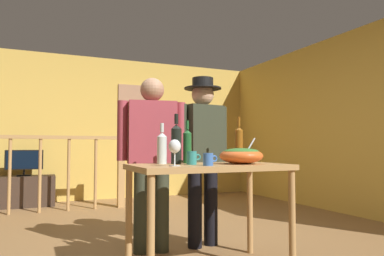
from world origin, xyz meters
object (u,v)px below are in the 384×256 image
stair_railing (57,164)px  mug_blue (208,159)px  person_standing_right (203,147)px  framed_picture (132,98)px  salad_bowl (241,155)px  wine_bottle_green (187,146)px  wine_bottle_clear (162,147)px  flat_screen_tv (24,160)px  tv_console (24,191)px  mug_teal (192,158)px  serving_table (209,178)px  person_standing_left (152,149)px  wine_glass (175,147)px  wine_bottle_amber (239,144)px  wine_bottle_dark (176,143)px

stair_railing → mug_blue: size_ratio=25.86×
person_standing_right → framed_picture: bearing=-102.3°
salad_bowl → wine_bottle_green: 0.43m
wine_bottle_clear → mug_blue: (0.22, -0.37, -0.08)m
flat_screen_tv → wine_bottle_clear: size_ratio=1.74×
salad_bowl → tv_console: bearing=112.8°
stair_railing → mug_teal: bearing=-76.0°
framed_picture → serving_table: (-0.41, -4.02, -1.12)m
person_standing_left → person_standing_right: person_standing_right is taller
flat_screen_tv → wine_bottle_green: bearing=-70.2°
wine_glass → person_standing_right: person_standing_right is taller
wine_bottle_amber → serving_table: bearing=-150.1°
salad_bowl → wine_bottle_amber: bearing=61.9°
wine_bottle_amber → tv_console: bearing=116.5°
wine_bottle_clear → flat_screen_tv: bearing=106.4°
salad_bowl → wine_bottle_amber: size_ratio=0.86×
serving_table → person_standing_left: (-0.25, 0.63, 0.21)m
person_standing_right → mug_teal: bearing=49.1°
wine_bottle_clear → wine_bottle_amber: 0.71m
wine_bottle_clear → mug_blue: wine_bottle_clear is taller
wine_glass → person_standing_left: person_standing_left is taller
flat_screen_tv → person_standing_left: size_ratio=0.35×
wine_bottle_green → framed_picture: bearing=82.5°
wine_bottle_green → person_standing_right: person_standing_right is taller
flat_screen_tv → mug_teal: mug_teal is taller
flat_screen_tv → wine_bottle_clear: wine_bottle_clear is taller
wine_bottle_green → mug_teal: bearing=-103.7°
salad_bowl → mug_blue: (-0.34, -0.13, -0.02)m
wine_bottle_amber → person_standing_right: (-0.15, 0.40, -0.03)m
serving_table → wine_bottle_dark: bearing=146.5°
flat_screen_tv → wine_glass: size_ratio=2.99×
salad_bowl → wine_bottle_dark: wine_bottle_dark is taller
stair_railing → flat_screen_tv: bearing=125.1°
salad_bowl → wine_glass: 0.58m
stair_railing → tv_console: stair_railing is taller
wine_bottle_amber → mug_teal: 0.60m
wine_glass → wine_bottle_dark: size_ratio=0.47×
person_standing_left → person_standing_right: (0.50, 0.00, 0.02)m
serving_table → wine_glass: size_ratio=6.37×
tv_console → wine_bottle_clear: bearing=-73.7°
wine_bottle_amber → person_standing_left: person_standing_left is taller
stair_railing → flat_screen_tv: (-0.44, 0.62, 0.04)m
wine_bottle_green → person_standing_left: person_standing_left is taller
framed_picture → mug_blue: framed_picture is taller
framed_picture → mug_teal: bearing=-97.8°
wine_bottle_dark → person_standing_left: person_standing_left is taller
framed_picture → mug_teal: (-0.55, -4.03, -0.98)m
framed_picture → wine_bottle_amber: 3.89m
serving_table → wine_bottle_clear: bearing=149.4°
wine_bottle_dark → person_standing_right: bearing=47.3°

